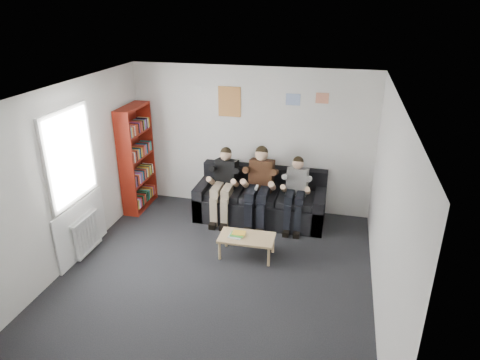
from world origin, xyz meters
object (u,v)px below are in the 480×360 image
object	(u,v)px
coffee_table	(247,239)
person_middle	(259,187)
person_left	(224,185)
sofa	(261,201)
bookshelf	(137,158)
person_right	(296,193)

from	to	relation	value
coffee_table	person_middle	bearing A→B (deg)	91.75
person_left	person_middle	xyz separation A→B (m)	(0.65, -0.00, 0.03)
sofa	coffee_table	bearing A→B (deg)	-88.53
bookshelf	person_middle	bearing A→B (deg)	-3.18
sofa	coffee_table	distance (m)	1.33
bookshelf	person_left	size ratio (longest dim) A/B	1.50
sofa	coffee_table	size ratio (longest dim) A/B	2.69
sofa	person_left	world-z (taller)	person_left
coffee_table	bookshelf	bearing A→B (deg)	152.92
person_middle	bookshelf	bearing A→B (deg)	-178.74
coffee_table	sofa	bearing A→B (deg)	91.47
person_right	person_middle	bearing A→B (deg)	-173.47
coffee_table	person_right	distance (m)	1.33
person_middle	person_right	bearing A→B (deg)	4.55
person_left	bookshelf	bearing A→B (deg)	-174.05
bookshelf	person_middle	size ratio (longest dim) A/B	1.42
coffee_table	person_middle	world-z (taller)	person_middle
person_middle	person_left	bearing A→B (deg)	-176.61
bookshelf	person_middle	xyz separation A→B (m)	(2.37, -0.11, -0.30)
coffee_table	person_left	bearing A→B (deg)	121.20
bookshelf	coffee_table	bearing A→B (deg)	-27.71
sofa	person_left	size ratio (longest dim) A/B	1.75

